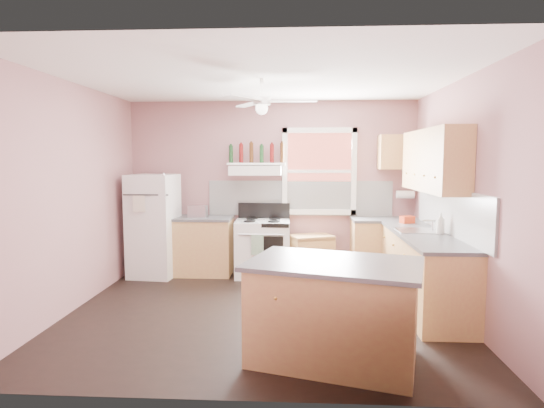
# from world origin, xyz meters

# --- Properties ---
(floor) EXTENTS (4.50, 4.50, 0.00)m
(floor) POSITION_xyz_m (0.00, 0.00, 0.00)
(floor) COLOR black
(floor) RESTS_ON ground
(ceiling) EXTENTS (4.50, 4.50, 0.00)m
(ceiling) POSITION_xyz_m (0.00, 0.00, 2.70)
(ceiling) COLOR white
(ceiling) RESTS_ON ground
(wall_back) EXTENTS (4.50, 0.05, 2.70)m
(wall_back) POSITION_xyz_m (0.00, 2.02, 1.35)
(wall_back) COLOR #946567
(wall_back) RESTS_ON ground
(wall_right) EXTENTS (0.05, 4.00, 2.70)m
(wall_right) POSITION_xyz_m (2.27, 0.00, 1.35)
(wall_right) COLOR #946567
(wall_right) RESTS_ON ground
(wall_left) EXTENTS (0.05, 4.00, 2.70)m
(wall_left) POSITION_xyz_m (-2.27, 0.00, 1.35)
(wall_left) COLOR #946567
(wall_left) RESTS_ON ground
(backsplash_back) EXTENTS (2.90, 0.03, 0.55)m
(backsplash_back) POSITION_xyz_m (0.45, 1.99, 1.18)
(backsplash_back) COLOR white
(backsplash_back) RESTS_ON wall_back
(backsplash_right) EXTENTS (0.03, 2.60, 0.55)m
(backsplash_right) POSITION_xyz_m (2.23, 0.30, 1.18)
(backsplash_right) COLOR white
(backsplash_right) RESTS_ON wall_right
(window_view) EXTENTS (1.00, 0.02, 1.20)m
(window_view) POSITION_xyz_m (0.75, 1.98, 1.60)
(window_view) COLOR maroon
(window_view) RESTS_ON wall_back
(window_frame) EXTENTS (1.16, 0.07, 1.36)m
(window_frame) POSITION_xyz_m (0.75, 1.96, 1.60)
(window_frame) COLOR white
(window_frame) RESTS_ON wall_back
(refrigerator) EXTENTS (0.72, 0.70, 1.56)m
(refrigerator) POSITION_xyz_m (-1.78, 1.54, 0.78)
(refrigerator) COLOR white
(refrigerator) RESTS_ON floor
(base_cabinet_left) EXTENTS (0.90, 0.60, 0.86)m
(base_cabinet_left) POSITION_xyz_m (-1.06, 1.70, 0.43)
(base_cabinet_left) COLOR #B2784A
(base_cabinet_left) RESTS_ON floor
(counter_left) EXTENTS (0.92, 0.62, 0.04)m
(counter_left) POSITION_xyz_m (-1.06, 1.70, 0.88)
(counter_left) COLOR #454548
(counter_left) RESTS_ON base_cabinet_left
(toaster) EXTENTS (0.28, 0.17, 0.18)m
(toaster) POSITION_xyz_m (-1.12, 1.65, 0.99)
(toaster) COLOR silver
(toaster) RESTS_ON counter_left
(stove) EXTENTS (0.84, 0.67, 0.86)m
(stove) POSITION_xyz_m (-0.12, 1.63, 0.43)
(stove) COLOR white
(stove) RESTS_ON floor
(range_hood) EXTENTS (0.78, 0.50, 0.14)m
(range_hood) POSITION_xyz_m (-0.23, 1.75, 1.62)
(range_hood) COLOR white
(range_hood) RESTS_ON wall_back
(bottle_shelf) EXTENTS (0.90, 0.26, 0.03)m
(bottle_shelf) POSITION_xyz_m (-0.23, 1.87, 1.72)
(bottle_shelf) COLOR white
(bottle_shelf) RESTS_ON range_hood
(cart) EXTENTS (0.73, 0.61, 0.62)m
(cart) POSITION_xyz_m (0.64, 1.75, 0.31)
(cart) COLOR #B2784A
(cart) RESTS_ON floor
(base_cabinet_corner) EXTENTS (1.00, 0.60, 0.86)m
(base_cabinet_corner) POSITION_xyz_m (1.75, 1.70, 0.43)
(base_cabinet_corner) COLOR #B2784A
(base_cabinet_corner) RESTS_ON floor
(base_cabinet_right) EXTENTS (0.60, 2.20, 0.86)m
(base_cabinet_right) POSITION_xyz_m (1.95, 0.30, 0.43)
(base_cabinet_right) COLOR #B2784A
(base_cabinet_right) RESTS_ON floor
(counter_corner) EXTENTS (1.02, 0.62, 0.04)m
(counter_corner) POSITION_xyz_m (1.75, 1.70, 0.88)
(counter_corner) COLOR #454548
(counter_corner) RESTS_ON base_cabinet_corner
(counter_right) EXTENTS (0.62, 2.22, 0.04)m
(counter_right) POSITION_xyz_m (1.94, 0.30, 0.88)
(counter_right) COLOR #454548
(counter_right) RESTS_ON base_cabinet_right
(sink) EXTENTS (0.55, 0.45, 0.03)m
(sink) POSITION_xyz_m (1.94, 0.50, 0.90)
(sink) COLOR silver
(sink) RESTS_ON counter_right
(faucet) EXTENTS (0.03, 0.03, 0.14)m
(faucet) POSITION_xyz_m (2.10, 0.50, 0.97)
(faucet) COLOR silver
(faucet) RESTS_ON sink
(upper_cabinet_right) EXTENTS (0.33, 1.80, 0.76)m
(upper_cabinet_right) POSITION_xyz_m (2.08, 0.50, 1.78)
(upper_cabinet_right) COLOR #B2784A
(upper_cabinet_right) RESTS_ON wall_right
(upper_cabinet_corner) EXTENTS (0.60, 0.33, 0.52)m
(upper_cabinet_corner) POSITION_xyz_m (1.95, 1.83, 1.90)
(upper_cabinet_corner) COLOR #B2784A
(upper_cabinet_corner) RESTS_ON wall_back
(paper_towel) EXTENTS (0.26, 0.12, 0.12)m
(paper_towel) POSITION_xyz_m (2.07, 1.86, 1.25)
(paper_towel) COLOR white
(paper_towel) RESTS_ON wall_back
(island) EXTENTS (1.60, 1.24, 0.86)m
(island) POSITION_xyz_m (0.74, -1.25, 0.43)
(island) COLOR #B2784A
(island) RESTS_ON floor
(island_top) EXTENTS (1.70, 1.35, 0.04)m
(island_top) POSITION_xyz_m (0.74, -1.25, 0.88)
(island_top) COLOR #454548
(island_top) RESTS_ON island
(ceiling_fan_hub) EXTENTS (0.20, 0.20, 0.08)m
(ceiling_fan_hub) POSITION_xyz_m (0.00, 0.00, 2.45)
(ceiling_fan_hub) COLOR white
(ceiling_fan_hub) RESTS_ON ceiling
(soap_bottle) EXTENTS (0.12, 0.12, 0.26)m
(soap_bottle) POSITION_xyz_m (2.13, 0.27, 1.03)
(soap_bottle) COLOR silver
(soap_bottle) RESTS_ON counter_right
(red_caddy) EXTENTS (0.21, 0.18, 0.10)m
(red_caddy) POSITION_xyz_m (1.95, 1.19, 0.95)
(red_caddy) COLOR #BA2E0F
(red_caddy) RESTS_ON counter_right
(wine_bottles) EXTENTS (0.86, 0.06, 0.31)m
(wine_bottles) POSITION_xyz_m (-0.22, 1.87, 1.88)
(wine_bottles) COLOR #143819
(wine_bottles) RESTS_ON bottle_shelf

